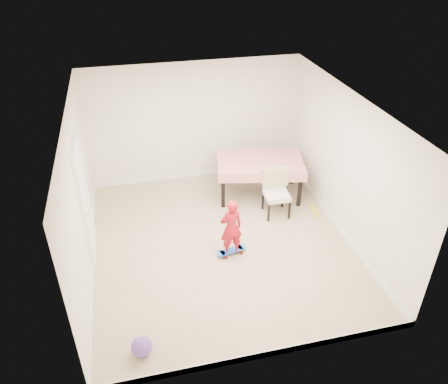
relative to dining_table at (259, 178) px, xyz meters
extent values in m
plane|color=tan|center=(-1.15, -1.41, -0.41)|extent=(5.00, 5.00, 0.00)
cube|color=white|center=(-1.15, -1.41, 2.17)|extent=(4.50, 5.00, 0.04)
cube|color=silver|center=(-1.15, 1.07, 0.89)|extent=(4.50, 0.04, 2.60)
cube|color=silver|center=(-1.15, -3.89, 0.89)|extent=(4.50, 0.04, 2.60)
cube|color=silver|center=(-3.38, -1.41, 0.89)|extent=(0.04, 5.00, 2.60)
cube|color=silver|center=(1.08, -1.41, 0.89)|extent=(0.04, 5.00, 2.60)
cube|color=white|center=(-3.37, -1.11, 0.62)|extent=(0.11, 0.94, 2.11)
cube|color=white|center=(-1.15, 1.08, -0.35)|extent=(4.50, 0.02, 0.12)
cube|color=white|center=(-1.15, -3.90, -0.35)|extent=(4.50, 0.02, 0.12)
cube|color=white|center=(-3.39, -1.41, -0.35)|extent=(0.02, 5.00, 0.12)
cube|color=white|center=(1.09, -1.41, -0.35)|extent=(0.02, 5.00, 0.12)
imported|color=#B51221|center=(-1.05, -1.76, 0.13)|extent=(0.42, 0.30, 1.08)
sphere|color=#6545A6|center=(-2.71, -3.47, -0.27)|extent=(0.28, 0.28, 0.28)
cylinder|color=yellow|center=(0.89, -0.88, -0.38)|extent=(0.10, 0.40, 0.06)
camera|label=1|loc=(-2.53, -7.43, 4.56)|focal=35.00mm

